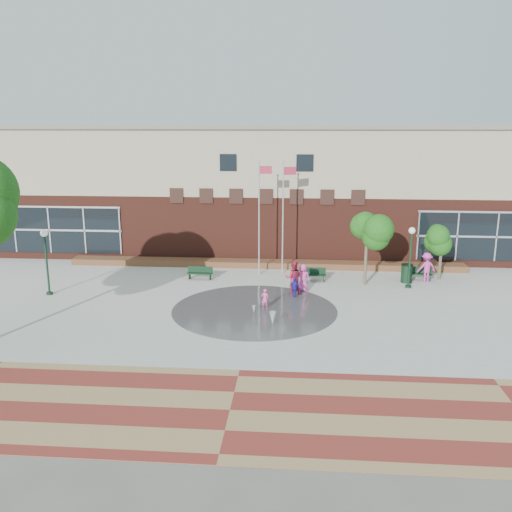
# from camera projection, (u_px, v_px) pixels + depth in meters

# --- Properties ---
(ground) EXTENTS (120.00, 120.00, 0.00)m
(ground) POSITION_uv_depth(u_px,v_px,m) (249.00, 332.00, 24.70)
(ground) COLOR #666056
(ground) RESTS_ON ground
(plaza_concrete) EXTENTS (46.00, 18.00, 0.01)m
(plaza_concrete) POSITION_uv_depth(u_px,v_px,m) (256.00, 304.00, 28.57)
(plaza_concrete) COLOR #A8A8A0
(plaza_concrete) RESTS_ON ground
(paver_band) EXTENTS (46.00, 6.00, 0.01)m
(paver_band) POSITION_uv_depth(u_px,v_px,m) (230.00, 410.00, 17.92)
(paver_band) COLOR maroon
(paver_band) RESTS_ON ground
(splash_pad) EXTENTS (8.40, 8.40, 0.01)m
(splash_pad) POSITION_uv_depth(u_px,v_px,m) (254.00, 310.00, 27.60)
(splash_pad) COLOR #383A3D
(splash_pad) RESTS_ON ground
(library_building) EXTENTS (44.40, 10.40, 9.20)m
(library_building) POSITION_uv_depth(u_px,v_px,m) (270.00, 187.00, 40.53)
(library_building) COLOR #56251B
(library_building) RESTS_ON ground
(flower_bed) EXTENTS (26.00, 1.20, 0.40)m
(flower_bed) POSITION_uv_depth(u_px,v_px,m) (265.00, 267.00, 35.93)
(flower_bed) COLOR maroon
(flower_bed) RESTS_ON ground
(flagpole_left) EXTENTS (0.84, 0.14, 7.18)m
(flagpole_left) POSITION_uv_depth(u_px,v_px,m) (260.00, 212.00, 33.20)
(flagpole_left) COLOR silver
(flagpole_left) RESTS_ON ground
(flagpole_right) EXTENTS (0.85, 0.31, 7.12)m
(flagpole_right) POSITION_uv_depth(u_px,v_px,m) (284.00, 211.00, 33.45)
(flagpole_right) COLOR silver
(flagpole_right) RESTS_ON ground
(lamp_left) EXTENTS (0.39, 0.39, 3.69)m
(lamp_left) POSITION_uv_depth(u_px,v_px,m) (46.00, 255.00, 29.56)
(lamp_left) COLOR black
(lamp_left) RESTS_ON ground
(lamp_right) EXTENTS (0.38, 0.38, 3.57)m
(lamp_right) POSITION_uv_depth(u_px,v_px,m) (411.00, 251.00, 30.83)
(lamp_right) COLOR black
(lamp_right) RESTS_ON ground
(bench_left) EXTENTS (1.56, 0.50, 0.78)m
(bench_left) POSITION_uv_depth(u_px,v_px,m) (200.00, 275.00, 33.01)
(bench_left) COLOR black
(bench_left) RESTS_ON ground
(bench_mid) EXTENTS (1.64, 0.48, 0.82)m
(bench_mid) POSITION_uv_depth(u_px,v_px,m) (312.00, 277.00, 32.60)
(bench_mid) COLOR black
(bench_mid) RESTS_ON ground
(bench_right) EXTENTS (1.64, 0.81, 0.79)m
(bench_right) POSITION_uv_depth(u_px,v_px,m) (419.00, 276.00, 32.86)
(bench_right) COLOR black
(bench_right) RESTS_ON ground
(trash_can) EXTENTS (0.69, 0.69, 1.13)m
(trash_can) POSITION_uv_depth(u_px,v_px,m) (407.00, 273.00, 32.26)
(trash_can) COLOR black
(trash_can) RESTS_ON ground
(tree_mid) EXTENTS (2.59, 2.59, 4.37)m
(tree_mid) POSITION_uv_depth(u_px,v_px,m) (367.00, 232.00, 31.20)
(tree_mid) COLOR #4A3F2D
(tree_mid) RESTS_ON ground
(tree_small_right) EXTENTS (1.96, 1.96, 3.35)m
(tree_small_right) POSITION_uv_depth(u_px,v_px,m) (442.00, 240.00, 32.45)
(tree_small_right) COLOR #4A3F2D
(tree_small_right) RESTS_ON ground
(water_jet_a) EXTENTS (0.33, 0.33, 0.64)m
(water_jet_a) POSITION_uv_depth(u_px,v_px,m) (272.00, 325.00, 25.49)
(water_jet_a) COLOR white
(water_jet_a) RESTS_ON ground
(water_jet_b) EXTENTS (0.18, 0.18, 0.41)m
(water_jet_b) POSITION_uv_depth(u_px,v_px,m) (254.00, 314.00, 27.03)
(water_jet_b) COLOR white
(water_jet_b) RESTS_ON ground
(child_splash) EXTENTS (0.41, 0.28, 1.09)m
(child_splash) POSITION_uv_depth(u_px,v_px,m) (265.00, 299.00, 27.63)
(child_splash) COLOR #D94C8F
(child_splash) RESTS_ON ground
(adult_red) EXTENTS (0.94, 0.74, 1.92)m
(adult_red) POSITION_uv_depth(u_px,v_px,m) (294.00, 278.00, 29.93)
(adult_red) COLOR #A82443
(adult_red) RESTS_ON ground
(adult_pink) EXTENTS (0.89, 0.72, 1.59)m
(adult_pink) POSITION_uv_depth(u_px,v_px,m) (303.00, 278.00, 30.56)
(adult_pink) COLOR #E843A2
(adult_pink) RESTS_ON ground
(child_blue) EXTENTS (0.72, 0.59, 1.14)m
(child_blue) POSITION_uv_depth(u_px,v_px,m) (295.00, 288.00, 29.42)
(child_blue) COLOR #2C1EA1
(child_blue) RESTS_ON ground
(person_bench) EXTENTS (1.30, 0.96, 1.79)m
(person_bench) POSITION_uv_depth(u_px,v_px,m) (426.00, 267.00, 32.39)
(person_bench) COLOR #CE399A
(person_bench) RESTS_ON ground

